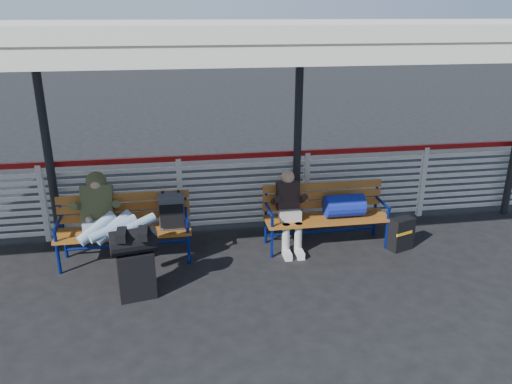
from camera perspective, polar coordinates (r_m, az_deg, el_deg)
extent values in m
plane|color=black|center=(6.31, -7.94, -11.53)|extent=(60.00, 60.00, 0.00)
cube|color=silver|center=(7.77, -8.66, -0.44)|extent=(12.00, 0.04, 1.04)
cube|color=maroon|center=(7.59, -8.89, 3.81)|extent=(12.00, 0.06, 0.08)
cube|color=silver|center=(6.30, -9.64, 17.90)|extent=(12.60, 3.60, 0.16)
cube|color=silver|center=(4.56, -9.35, 15.61)|extent=(12.60, 0.06, 0.30)
cylinder|color=black|center=(7.57, -22.77, 4.81)|extent=(0.12, 0.12, 3.00)
cylinder|color=black|center=(7.59, 4.79, 6.34)|extent=(0.12, 0.12, 3.00)
cube|color=black|center=(6.24, -13.50, -9.21)|extent=(0.47, 0.33, 0.59)
cylinder|color=black|center=(6.04, -13.84, -5.50)|extent=(0.58, 0.39, 0.30)
cube|color=#A65A20|center=(7.04, -14.80, -4.44)|extent=(1.80, 0.50, 0.04)
cube|color=#A65A20|center=(7.17, -14.83, -1.63)|extent=(1.80, 0.10, 0.40)
cylinder|color=navy|center=(7.09, -21.65, -7.06)|extent=(0.04, 0.04, 0.45)
cylinder|color=navy|center=(6.91, -7.70, -6.44)|extent=(0.04, 0.04, 0.45)
cylinder|color=navy|center=(7.42, -21.19, -3.88)|extent=(0.04, 0.04, 0.90)
cylinder|color=navy|center=(7.25, -7.93, -3.21)|extent=(0.04, 0.04, 0.90)
cube|color=#4C4F54|center=(6.92, -9.61, -2.14)|extent=(0.34, 0.21, 0.48)
cube|color=#A65A20|center=(7.31, 8.11, -3.02)|extent=(1.80, 0.50, 0.04)
cube|color=#A65A20|center=(7.44, 7.61, -0.34)|extent=(1.80, 0.10, 0.40)
cylinder|color=navy|center=(7.02, 1.84, -5.82)|extent=(0.04, 0.04, 0.45)
cylinder|color=navy|center=(7.52, 14.69, -4.70)|extent=(0.04, 0.04, 0.45)
cylinder|color=navy|center=(7.35, 1.14, -2.67)|extent=(0.04, 0.04, 0.90)
cylinder|color=navy|center=(7.83, 13.47, -1.81)|extent=(0.04, 0.04, 0.90)
cylinder|color=#0F138C|center=(7.31, 10.05, -1.55)|extent=(0.56, 0.33, 0.33)
cube|color=#95ADC9|center=(7.09, -17.65, -3.74)|extent=(0.36, 0.26, 0.18)
cube|color=#464C28|center=(7.18, -17.67, -1.21)|extent=(0.42, 0.38, 0.53)
sphere|color=#464C28|center=(7.18, -17.80, 1.16)|extent=(0.28, 0.28, 0.28)
sphere|color=tan|center=(7.15, -17.83, 0.98)|extent=(0.21, 0.21, 0.21)
cube|color=black|center=(5.94, -15.12, -4.75)|extent=(0.11, 0.27, 0.10)
cube|color=black|center=(5.92, -12.81, -4.64)|extent=(0.11, 0.27, 0.10)
cube|color=#B0A9A0|center=(7.16, 3.86, -2.65)|extent=(0.30, 0.24, 0.16)
cube|color=black|center=(7.20, 3.65, -0.39)|extent=(0.32, 0.23, 0.42)
sphere|color=tan|center=(7.13, 3.66, 1.70)|extent=(0.19, 0.19, 0.19)
cylinder|color=#B0A9A0|center=(7.10, 3.43, -5.41)|extent=(0.11, 0.11, 0.46)
cylinder|color=#B0A9A0|center=(7.14, 4.84, -5.30)|extent=(0.11, 0.11, 0.46)
cube|color=silver|center=(7.10, 3.58, -7.14)|extent=(0.10, 0.24, 0.10)
cube|color=silver|center=(7.14, 4.99, -7.01)|extent=(0.10, 0.24, 0.10)
cube|color=black|center=(7.55, 16.25, -4.60)|extent=(0.39, 0.30, 0.48)
cube|color=#EFA716|center=(7.45, 16.62, -4.59)|extent=(0.28, 0.12, 0.04)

